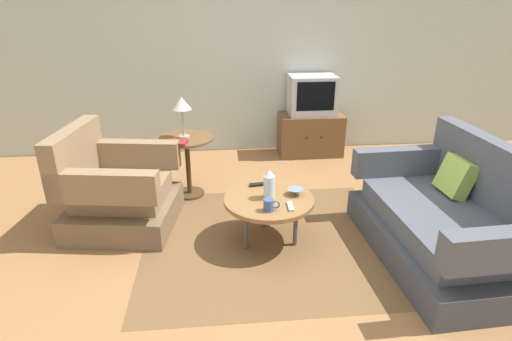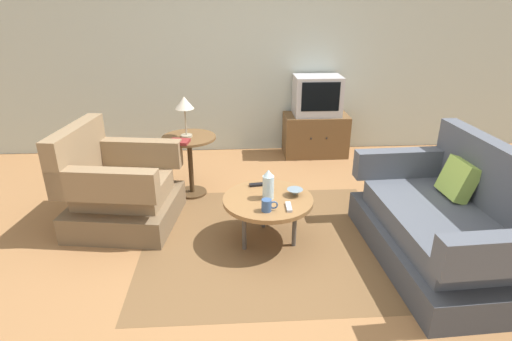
{
  "view_description": "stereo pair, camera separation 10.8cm",
  "coord_description": "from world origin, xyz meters",
  "px_view_note": "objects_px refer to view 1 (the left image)",
  "views": [
    {
      "loc": [
        -0.36,
        -2.83,
        1.94
      ],
      "look_at": [
        -0.05,
        0.42,
        0.55
      ],
      "focal_mm": 28.95,
      "sensor_mm": 36.0,
      "label": 1
    },
    {
      "loc": [
        -0.25,
        -2.84,
        1.94
      ],
      "look_at": [
        -0.05,
        0.42,
        0.55
      ],
      "focal_mm": 28.95,
      "sensor_mm": 36.0,
      "label": 2
    }
  ],
  "objects_px": {
    "vase": "(269,184)",
    "bowl": "(296,192)",
    "couch": "(448,222)",
    "tv_stand": "(310,134)",
    "armchair": "(116,193)",
    "side_table": "(187,154)",
    "tv_remote_silver": "(290,206)",
    "tv_remote_dark": "(258,185)",
    "television": "(312,95)",
    "book": "(177,143)",
    "table_lamp": "(182,106)",
    "mug": "(269,205)",
    "coffee_table": "(269,201)"
  },
  "relations": [
    {
      "from": "coffee_table",
      "to": "tv_remote_silver",
      "type": "height_order",
      "value": "tv_remote_silver"
    },
    {
      "from": "couch",
      "to": "table_lamp",
      "type": "relative_size",
      "value": 3.95
    },
    {
      "from": "television",
      "to": "table_lamp",
      "type": "distance_m",
      "value": 1.9
    },
    {
      "from": "book",
      "to": "table_lamp",
      "type": "bearing_deg",
      "value": 85.58
    },
    {
      "from": "table_lamp",
      "to": "tv_remote_dark",
      "type": "bearing_deg",
      "value": -46.69
    },
    {
      "from": "couch",
      "to": "vase",
      "type": "bearing_deg",
      "value": 72.95
    },
    {
      "from": "armchair",
      "to": "coffee_table",
      "type": "xyz_separation_m",
      "value": [
        1.32,
        -0.4,
        0.06
      ]
    },
    {
      "from": "side_table",
      "to": "table_lamp",
      "type": "distance_m",
      "value": 0.5
    },
    {
      "from": "vase",
      "to": "bowl",
      "type": "distance_m",
      "value": 0.25
    },
    {
      "from": "couch",
      "to": "tv_stand",
      "type": "distance_m",
      "value": 2.46
    },
    {
      "from": "table_lamp",
      "to": "bowl",
      "type": "xyz_separation_m",
      "value": [
        0.96,
        -0.92,
        -0.52
      ]
    },
    {
      "from": "tv_remote_silver",
      "to": "side_table",
      "type": "bearing_deg",
      "value": -141.43
    },
    {
      "from": "mug",
      "to": "tv_remote_silver",
      "type": "height_order",
      "value": "mug"
    },
    {
      "from": "book",
      "to": "television",
      "type": "bearing_deg",
      "value": 49.8
    },
    {
      "from": "side_table",
      "to": "coffee_table",
      "type": "bearing_deg",
      "value": -53.3
    },
    {
      "from": "tv_stand",
      "to": "table_lamp",
      "type": "xyz_separation_m",
      "value": [
        -1.54,
        -1.09,
        0.69
      ]
    },
    {
      "from": "armchair",
      "to": "side_table",
      "type": "height_order",
      "value": "armchair"
    },
    {
      "from": "couch",
      "to": "bowl",
      "type": "relative_size",
      "value": 12.06
    },
    {
      "from": "television",
      "to": "bowl",
      "type": "distance_m",
      "value": 2.13
    },
    {
      "from": "side_table",
      "to": "tv_remote_dark",
      "type": "xyz_separation_m",
      "value": [
        0.65,
        -0.72,
        -0.04
      ]
    },
    {
      "from": "tv_stand",
      "to": "television",
      "type": "distance_m",
      "value": 0.51
    },
    {
      "from": "mug",
      "to": "book",
      "type": "bearing_deg",
      "value": 127.79
    },
    {
      "from": "side_table",
      "to": "book",
      "type": "height_order",
      "value": "book"
    },
    {
      "from": "tv_stand",
      "to": "table_lamp",
      "type": "bearing_deg",
      "value": -144.7
    },
    {
      "from": "armchair",
      "to": "tv_remote_silver",
      "type": "relative_size",
      "value": 6.66
    },
    {
      "from": "armchair",
      "to": "couch",
      "type": "height_order",
      "value": "couch"
    },
    {
      "from": "coffee_table",
      "to": "television",
      "type": "xyz_separation_m",
      "value": [
        0.8,
        2.06,
        0.4
      ]
    },
    {
      "from": "vase",
      "to": "tv_remote_silver",
      "type": "bearing_deg",
      "value": -51.15
    },
    {
      "from": "armchair",
      "to": "vase",
      "type": "height_order",
      "value": "armchair"
    },
    {
      "from": "mug",
      "to": "book",
      "type": "height_order",
      "value": "book"
    },
    {
      "from": "couch",
      "to": "tv_remote_dark",
      "type": "distance_m",
      "value": 1.56
    },
    {
      "from": "armchair",
      "to": "side_table",
      "type": "bearing_deg",
      "value": 140.83
    },
    {
      "from": "coffee_table",
      "to": "tv_remote_silver",
      "type": "bearing_deg",
      "value": -51.11
    },
    {
      "from": "mug",
      "to": "television",
      "type": "bearing_deg",
      "value": 70.05
    },
    {
      "from": "armchair",
      "to": "side_table",
      "type": "distance_m",
      "value": 0.83
    },
    {
      "from": "television",
      "to": "mug",
      "type": "xyz_separation_m",
      "value": [
        -0.83,
        -2.28,
        -0.32
      ]
    },
    {
      "from": "television",
      "to": "tv_remote_silver",
      "type": "height_order",
      "value": "television"
    },
    {
      "from": "armchair",
      "to": "couch",
      "type": "relative_size",
      "value": 0.62
    },
    {
      "from": "vase",
      "to": "bowl",
      "type": "height_order",
      "value": "vase"
    },
    {
      "from": "television",
      "to": "tv_remote_silver",
      "type": "relative_size",
      "value": 3.87
    },
    {
      "from": "tv_remote_dark",
      "to": "television",
      "type": "bearing_deg",
      "value": 56.41
    },
    {
      "from": "coffee_table",
      "to": "table_lamp",
      "type": "height_order",
      "value": "table_lamp"
    },
    {
      "from": "tv_remote_silver",
      "to": "armchair",
      "type": "bearing_deg",
      "value": -110.26
    },
    {
      "from": "couch",
      "to": "tv_remote_dark",
      "type": "xyz_separation_m",
      "value": [
        -1.43,
        0.6,
        0.11
      ]
    },
    {
      "from": "coffee_table",
      "to": "table_lamp",
      "type": "relative_size",
      "value": 1.83
    },
    {
      "from": "vase",
      "to": "bowl",
      "type": "bearing_deg",
      "value": 8.95
    },
    {
      "from": "side_table",
      "to": "table_lamp",
      "type": "xyz_separation_m",
      "value": [
        -0.02,
        -0.0,
        0.5
      ]
    },
    {
      "from": "bowl",
      "to": "tv_remote_silver",
      "type": "relative_size",
      "value": 0.88
    },
    {
      "from": "bowl",
      "to": "coffee_table",
      "type": "bearing_deg",
      "value": -171.45
    },
    {
      "from": "tv_remote_dark",
      "to": "bowl",
      "type": "bearing_deg",
      "value": -43.86
    }
  ]
}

